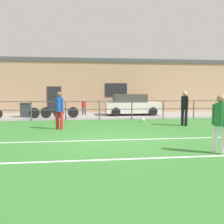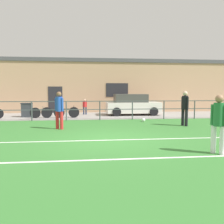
{
  "view_description": "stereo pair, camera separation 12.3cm",
  "coord_description": "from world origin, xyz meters",
  "px_view_note": "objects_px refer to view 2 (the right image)",
  "views": [
    {
      "loc": [
        -1.03,
        -8.48,
        1.73
      ],
      "look_at": [
        0.4,
        3.03,
        0.73
      ],
      "focal_mm": 38.65,
      "sensor_mm": 36.0,
      "label": 1
    },
    {
      "loc": [
        -0.91,
        -8.5,
        1.73
      ],
      "look_at": [
        0.4,
        3.03,
        0.73
      ],
      "focal_mm": 38.65,
      "sensor_mm": 36.0,
      "label": 2
    }
  ],
  "objects_px": {
    "soccer_ball_match": "(143,120)",
    "trash_bin_0": "(27,110)",
    "player_striker": "(219,120)",
    "player_winger": "(59,108)",
    "player_goalkeeper": "(185,106)",
    "bicycle_parked_0": "(60,112)",
    "bicycle_parked_3": "(47,113)",
    "parked_car_red": "(132,105)",
    "spectator_child": "(85,106)"
  },
  "relations": [
    {
      "from": "soccer_ball_match",
      "to": "parked_car_red",
      "type": "relative_size",
      "value": 0.06
    },
    {
      "from": "parked_car_red",
      "to": "bicycle_parked_3",
      "type": "xyz_separation_m",
      "value": [
        -5.82,
        -1.43,
        -0.36
      ]
    },
    {
      "from": "parked_car_red",
      "to": "bicycle_parked_0",
      "type": "xyz_separation_m",
      "value": [
        -4.99,
        -1.43,
        -0.35
      ]
    },
    {
      "from": "player_goalkeeper",
      "to": "trash_bin_0",
      "type": "height_order",
      "value": "player_goalkeeper"
    },
    {
      "from": "parked_car_red",
      "to": "bicycle_parked_3",
      "type": "bearing_deg",
      "value": -166.17
    },
    {
      "from": "player_goalkeeper",
      "to": "soccer_ball_match",
      "type": "height_order",
      "value": "player_goalkeeper"
    },
    {
      "from": "spectator_child",
      "to": "bicycle_parked_0",
      "type": "distance_m",
      "value": 2.63
    },
    {
      "from": "spectator_child",
      "to": "player_winger",
      "type": "bearing_deg",
      "value": 75.95
    },
    {
      "from": "soccer_ball_match",
      "to": "trash_bin_0",
      "type": "xyz_separation_m",
      "value": [
        -7.13,
        3.26,
        0.39
      ]
    },
    {
      "from": "parked_car_red",
      "to": "bicycle_parked_3",
      "type": "relative_size",
      "value": 1.77
    },
    {
      "from": "player_goalkeeper",
      "to": "bicycle_parked_3",
      "type": "height_order",
      "value": "player_goalkeeper"
    },
    {
      "from": "bicycle_parked_0",
      "to": "bicycle_parked_3",
      "type": "bearing_deg",
      "value": -180.0
    },
    {
      "from": "trash_bin_0",
      "to": "parked_car_red",
      "type": "bearing_deg",
      "value": 4.77
    },
    {
      "from": "trash_bin_0",
      "to": "player_winger",
      "type": "bearing_deg",
      "value": -63.7
    },
    {
      "from": "player_striker",
      "to": "soccer_ball_match",
      "type": "height_order",
      "value": "player_striker"
    },
    {
      "from": "bicycle_parked_3",
      "to": "player_winger",
      "type": "bearing_deg",
      "value": -74.9
    },
    {
      "from": "player_goalkeeper",
      "to": "player_striker",
      "type": "xyz_separation_m",
      "value": [
        -1.32,
        -5.31,
        -0.06
      ]
    },
    {
      "from": "player_striker",
      "to": "parked_car_red",
      "type": "height_order",
      "value": "player_striker"
    },
    {
      "from": "player_goalkeeper",
      "to": "bicycle_parked_3",
      "type": "distance_m",
      "value": 8.49
    },
    {
      "from": "player_winger",
      "to": "trash_bin_0",
      "type": "relative_size",
      "value": 1.83
    },
    {
      "from": "player_goalkeeper",
      "to": "player_striker",
      "type": "distance_m",
      "value": 5.47
    },
    {
      "from": "soccer_ball_match",
      "to": "bicycle_parked_0",
      "type": "bearing_deg",
      "value": 153.4
    },
    {
      "from": "player_striker",
      "to": "player_winger",
      "type": "relative_size",
      "value": 0.95
    },
    {
      "from": "player_striker",
      "to": "soccer_ball_match",
      "type": "bearing_deg",
      "value": 144.93
    },
    {
      "from": "soccer_ball_match",
      "to": "player_winger",
      "type": "bearing_deg",
      "value": -154.22
    },
    {
      "from": "soccer_ball_match",
      "to": "bicycle_parked_0",
      "type": "distance_m",
      "value": 5.45
    },
    {
      "from": "player_striker",
      "to": "bicycle_parked_3",
      "type": "xyz_separation_m",
      "value": [
        -6.04,
        9.51,
        -0.56
      ]
    },
    {
      "from": "spectator_child",
      "to": "parked_car_red",
      "type": "xyz_separation_m",
      "value": [
        3.42,
        -0.66,
        0.07
      ]
    },
    {
      "from": "player_striker",
      "to": "bicycle_parked_3",
      "type": "bearing_deg",
      "value": 174.51
    },
    {
      "from": "player_goalkeeper",
      "to": "soccer_ball_match",
      "type": "bearing_deg",
      "value": -154.9
    },
    {
      "from": "player_goalkeeper",
      "to": "parked_car_red",
      "type": "relative_size",
      "value": 0.45
    },
    {
      "from": "spectator_child",
      "to": "bicycle_parked_0",
      "type": "xyz_separation_m",
      "value": [
        -1.57,
        -2.09,
        -0.29
      ]
    },
    {
      "from": "player_winger",
      "to": "soccer_ball_match",
      "type": "height_order",
      "value": "player_winger"
    },
    {
      "from": "player_winger",
      "to": "trash_bin_0",
      "type": "xyz_separation_m",
      "value": [
        -2.67,
        5.41,
        -0.48
      ]
    },
    {
      "from": "player_winger",
      "to": "parked_car_red",
      "type": "height_order",
      "value": "player_winger"
    },
    {
      "from": "bicycle_parked_3",
      "to": "trash_bin_0",
      "type": "xyz_separation_m",
      "value": [
        -1.44,
        0.83,
        0.12
      ]
    },
    {
      "from": "soccer_ball_match",
      "to": "trash_bin_0",
      "type": "height_order",
      "value": "trash_bin_0"
    },
    {
      "from": "bicycle_parked_3",
      "to": "spectator_child",
      "type": "bearing_deg",
      "value": 41.06
    },
    {
      "from": "player_striker",
      "to": "bicycle_parked_0",
      "type": "xyz_separation_m",
      "value": [
        -5.21,
        9.51,
        -0.55
      ]
    },
    {
      "from": "soccer_ball_match",
      "to": "player_striker",
      "type": "bearing_deg",
      "value": -87.18
    },
    {
      "from": "player_striker",
      "to": "trash_bin_0",
      "type": "height_order",
      "value": "player_striker"
    },
    {
      "from": "parked_car_red",
      "to": "bicycle_parked_0",
      "type": "distance_m",
      "value": 5.21
    },
    {
      "from": "player_goalkeeper",
      "to": "player_winger",
      "type": "height_order",
      "value": "player_goalkeeper"
    },
    {
      "from": "trash_bin_0",
      "to": "player_goalkeeper",
      "type": "bearing_deg",
      "value": -29.8
    },
    {
      "from": "player_striker",
      "to": "spectator_child",
      "type": "distance_m",
      "value": 12.16
    },
    {
      "from": "spectator_child",
      "to": "trash_bin_0",
      "type": "xyz_separation_m",
      "value": [
        -3.84,
        -1.26,
        -0.18
      ]
    },
    {
      "from": "parked_car_red",
      "to": "trash_bin_0",
      "type": "distance_m",
      "value": 7.28
    },
    {
      "from": "player_winger",
      "to": "bicycle_parked_0",
      "type": "relative_size",
      "value": 0.71
    },
    {
      "from": "player_goalkeeper",
      "to": "parked_car_red",
      "type": "height_order",
      "value": "player_goalkeeper"
    },
    {
      "from": "player_winger",
      "to": "soccer_ball_match",
      "type": "xyz_separation_m",
      "value": [
        4.45,
        2.15,
        -0.86
      ]
    }
  ]
}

